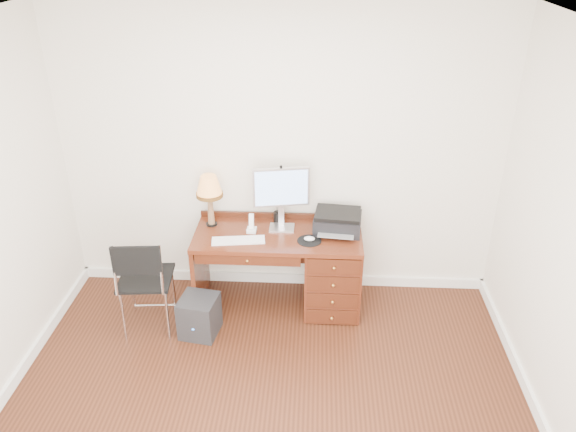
# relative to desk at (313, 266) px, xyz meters

# --- Properties ---
(ground) EXTENTS (4.00, 4.00, 0.00)m
(ground) POSITION_rel_desk_xyz_m (-0.32, -1.40, -0.41)
(ground) COLOR #33160B
(ground) RESTS_ON ground
(room_shell) EXTENTS (4.00, 4.00, 4.00)m
(room_shell) POSITION_rel_desk_xyz_m (-0.32, -0.77, -0.36)
(room_shell) COLOR silver
(room_shell) RESTS_ON ground
(desk) EXTENTS (1.50, 0.67, 0.75)m
(desk) POSITION_rel_desk_xyz_m (0.00, 0.00, 0.00)
(desk) COLOR #582312
(desk) RESTS_ON ground
(monitor) EXTENTS (0.51, 0.20, 0.58)m
(monitor) POSITION_rel_desk_xyz_m (-0.29, 0.12, 0.70)
(monitor) COLOR silver
(monitor) RESTS_ON desk
(keyboard) EXTENTS (0.47, 0.19, 0.02)m
(keyboard) POSITION_rel_desk_xyz_m (-0.66, -0.15, 0.35)
(keyboard) COLOR white
(keyboard) RESTS_ON desk
(mouse_pad) EXTENTS (0.21, 0.21, 0.04)m
(mouse_pad) POSITION_rel_desk_xyz_m (-0.04, -0.12, 0.35)
(mouse_pad) COLOR black
(mouse_pad) RESTS_ON desk
(printer) EXTENTS (0.45, 0.36, 0.18)m
(printer) POSITION_rel_desk_xyz_m (0.21, 0.09, 0.43)
(printer) COLOR black
(printer) RESTS_ON desk
(leg_lamp) EXTENTS (0.24, 0.24, 0.49)m
(leg_lamp) POSITION_rel_desk_xyz_m (-0.94, 0.13, 0.70)
(leg_lamp) COLOR black
(leg_lamp) RESTS_ON desk
(phone) EXTENTS (0.09, 0.09, 0.18)m
(phone) POSITION_rel_desk_xyz_m (-0.56, 0.02, 0.39)
(phone) COLOR white
(phone) RESTS_ON desk
(pen_cup) EXTENTS (0.08, 0.08, 0.10)m
(pen_cup) POSITION_rel_desk_xyz_m (-0.34, 0.22, 0.39)
(pen_cup) COLOR black
(pen_cup) RESTS_ON desk
(chair) EXTENTS (0.48, 0.48, 0.94)m
(chair) POSITION_rel_desk_xyz_m (-1.44, -0.47, 0.16)
(chair) COLOR black
(chair) RESTS_ON ground
(equipment_box) EXTENTS (0.36, 0.36, 0.36)m
(equipment_box) POSITION_rel_desk_xyz_m (-0.98, -0.49, -0.23)
(equipment_box) COLOR black
(equipment_box) RESTS_ON ground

